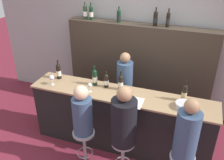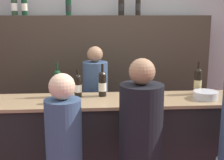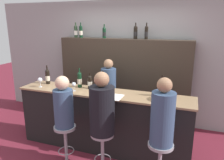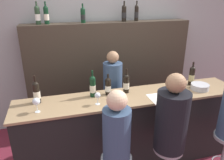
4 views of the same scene
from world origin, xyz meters
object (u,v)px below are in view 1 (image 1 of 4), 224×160
wine_bottle_counter_3 (121,82)px  wine_bottle_backbar_0 (85,12)px  wine_bottle_counter_4 (184,93)px  wine_bottle_backbar_3 (155,18)px  wine_bottle_backbar_2 (119,16)px  wine_bottle_backbar_4 (168,19)px  wine_glass_1 (90,86)px  metal_bowl (184,105)px  bartender (124,93)px  bar_stool_middle (123,149)px  bar_stool_left (84,139)px  wine_bottle_backbar_1 (91,13)px  guest_seated_left (82,113)px  wine_bottle_counter_2 (106,81)px  guest_seated_middle (124,120)px  wine_bottle_counter_0 (59,71)px  wine_bottle_counter_1 (95,77)px  wine_glass_0 (52,78)px  guest_seated_right (187,133)px

wine_bottle_counter_3 → wine_bottle_backbar_0: 1.66m
wine_bottle_counter_4 → wine_bottle_backbar_3: bearing=124.2°
wine_bottle_backbar_2 → wine_bottle_backbar_4: bearing=-0.0°
wine_glass_1 → metal_bowl: 1.44m
wine_bottle_counter_3 → bartender: bearing=98.4°
bar_stool_middle → wine_bottle_counter_3: bearing=111.3°
bar_stool_left → bartender: bartender is taller
wine_bottle_backbar_1 → wine_bottle_backbar_2: size_ratio=1.12×
guest_seated_left → wine_glass_1: bearing=100.8°
bar_stool_middle → wine_bottle_counter_4: bearing=45.2°
wine_bottle_counter_2 → wine_bottle_backbar_4: (0.75, 1.01, 0.81)m
wine_bottle_counter_2 → metal_bowl: bearing=-8.1°
guest_seated_middle → guest_seated_left: bearing=-180.0°
wine_glass_1 → wine_bottle_counter_0: bearing=161.5°
wine_bottle_backbar_0 → metal_bowl: (2.05, -1.19, -0.89)m
wine_bottle_counter_1 → guest_seated_middle: (0.72, -0.71, -0.16)m
wine_bottle_counter_2 → wine_bottle_backbar_2: size_ratio=0.97×
wine_bottle_counter_2 → bar_stool_middle: bearing=-53.6°
wine_bottle_counter_1 → guest_seated_middle: 1.02m
wine_bottle_counter_4 → wine_bottle_backbar_0: size_ratio=1.04×
wine_bottle_counter_1 → guest_seated_left: bearing=-81.6°
wine_bottle_backbar_1 → wine_glass_0: (-0.19, -1.24, -0.80)m
bartender → wine_bottle_counter_1: bearing=-131.6°
wine_bottle_counter_0 → wine_bottle_backbar_1: size_ratio=1.09×
wine_bottle_backbar_4 → guest_seated_left: size_ratio=0.41×
wine_bottle_counter_4 → guest_seated_middle: size_ratio=0.38×
bar_stool_middle → wine_bottle_backbar_4: bearing=82.4°
guest_seated_middle → guest_seated_right: bearing=0.0°
guest_seated_right → wine_bottle_counter_4: bearing=99.4°
wine_bottle_counter_0 → guest_seated_right: size_ratio=0.39×
guest_seated_right → bartender: bearing=135.6°
wine_bottle_counter_4 → guest_seated_middle: (-0.70, -0.71, -0.16)m
wine_bottle_backbar_3 → guest_seated_middle: 1.96m
wine_bottle_backbar_2 → wine_bottle_counter_2: bearing=-82.5°
wine_bottle_backbar_4 → guest_seated_right: (0.59, -1.72, -0.94)m
guest_seated_right → bartender: size_ratio=0.59×
wine_glass_0 → bar_stool_middle: 1.62m
wine_bottle_counter_3 → wine_bottle_backbar_3: bearing=74.0°
wine_bottle_counter_3 → bartender: size_ratio=0.22×
wine_bottle_backbar_1 → bartender: size_ratio=0.22×
wine_glass_0 → bar_stool_left: (0.77, -0.48, -0.68)m
bar_stool_left → bartender: bearing=76.3°
wine_bottle_backbar_3 → guest_seated_right: 2.12m
wine_bottle_backbar_0 → bartender: size_ratio=0.22×
wine_glass_1 → bartender: 0.88m
wine_bottle_counter_3 → wine_glass_1: 0.49m
wine_bottle_counter_2 → bartender: bearing=67.0°
guest_seated_left → wine_bottle_counter_2: bearing=82.3°
wine_bottle_backbar_2 → wine_bottle_backbar_3: bearing=0.0°
wine_bottle_counter_1 → wine_glass_0: wine_bottle_counter_1 is taller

